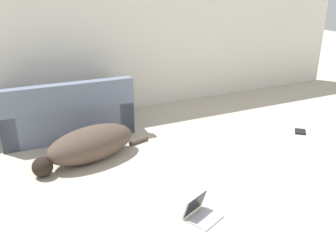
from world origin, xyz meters
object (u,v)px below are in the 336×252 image
object	(u,v)px
dog	(89,145)
book_black	(300,132)
laptop_open	(199,210)
couch	(66,114)

from	to	relation	value
dog	book_black	size ratio (longest dim) A/B	6.71
dog	laptop_open	size ratio (longest dim) A/B	4.10
laptop_open	book_black	size ratio (longest dim) A/B	1.64
book_black	couch	bearing A→B (deg)	154.54
couch	dog	bearing A→B (deg)	96.18
couch	dog	size ratio (longest dim) A/B	1.12
dog	laptop_open	world-z (taller)	dog
couch	book_black	bearing A→B (deg)	156.51
dog	book_black	xyz separation A→B (m)	(2.91, -0.45, -0.19)
dog	laptop_open	bearing A→B (deg)	95.59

